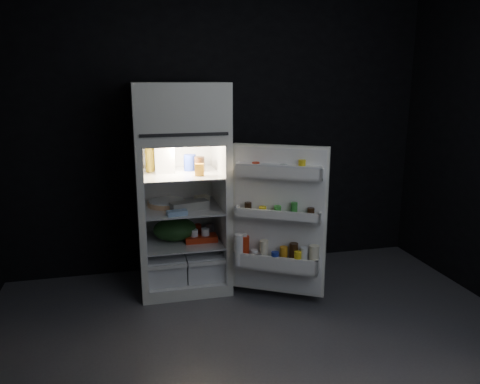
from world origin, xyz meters
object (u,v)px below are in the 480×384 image
object	(u,v)px
refrigerator	(181,180)
milk_jug	(165,158)
egg_carton	(189,205)
yogurt_tray	(201,238)
fridge_door	(278,224)

from	to	relation	value
refrigerator	milk_jug	world-z (taller)	refrigerator
milk_jug	egg_carton	xyz separation A→B (m)	(0.18, -0.16, -0.38)
refrigerator	milk_jug	distance (m)	0.23
refrigerator	milk_jug	bearing A→B (deg)	169.40
egg_carton	milk_jug	bearing A→B (deg)	124.65
refrigerator	egg_carton	bearing A→B (deg)	-68.69
milk_jug	yogurt_tray	world-z (taller)	milk_jug
fridge_door	yogurt_tray	xyz separation A→B (m)	(-0.56, 0.45, -0.23)
refrigerator	fridge_door	bearing A→B (deg)	-38.80
fridge_door	egg_carton	bearing A→B (deg)	146.44
milk_jug	yogurt_tray	size ratio (longest dim) A/B	0.86
fridge_door	egg_carton	distance (m)	0.79
yogurt_tray	milk_jug	bearing A→B (deg)	154.40
egg_carton	yogurt_tray	size ratio (longest dim) A/B	1.16
refrigerator	yogurt_tray	xyz separation A→B (m)	(0.15, -0.11, -0.50)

